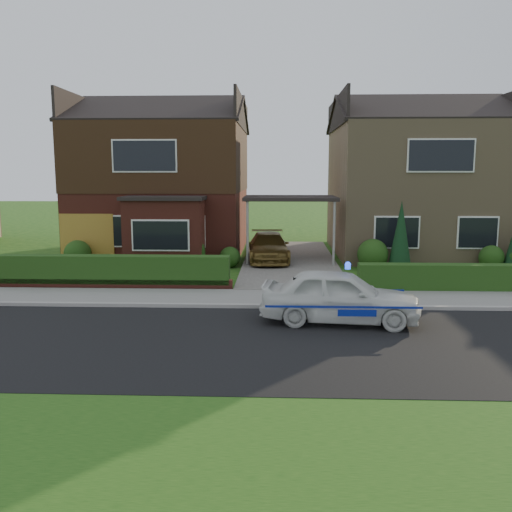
{
  "coord_description": "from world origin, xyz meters",
  "views": [
    {
      "loc": [
        -0.53,
        -11.59,
        3.73
      ],
      "look_at": [
        -1.12,
        3.5,
        1.41
      ],
      "focal_mm": 38.0,
      "sensor_mm": 36.0,
      "label": 1
    }
  ],
  "objects": [
    {
      "name": "shrub_right_mid",
      "position": [
        7.8,
        9.5,
        0.48
      ],
      "size": [
        0.96,
        0.96,
        0.96
      ],
      "primitive_type": "sphere",
      "color": "#163611",
      "rests_on": "ground"
    },
    {
      "name": "driveway_car",
      "position": [
        -0.88,
        10.61,
        0.7
      ],
      "size": [
        1.84,
        4.06,
        1.15
      ],
      "primitive_type": "imported",
      "rotation": [
        0.0,
        0.0,
        0.06
      ],
      "color": "brown",
      "rests_on": "driveway"
    },
    {
      "name": "shrub_left_far",
      "position": [
        -8.5,
        9.5,
        0.54
      ],
      "size": [
        1.08,
        1.08,
        1.08
      ],
      "primitive_type": "sphere",
      "color": "#163611",
      "rests_on": "ground"
    },
    {
      "name": "sidewalk",
      "position": [
        0.0,
        4.1,
        0.05
      ],
      "size": [
        60.0,
        2.0,
        0.1
      ],
      "primitive_type": "cube",
      "color": "slate",
      "rests_on": "ground"
    },
    {
      "name": "shrub_right_near",
      "position": [
        3.2,
        9.4,
        0.6
      ],
      "size": [
        1.2,
        1.2,
        1.2
      ],
      "primitive_type": "sphere",
      "color": "#163611",
      "rests_on": "ground"
    },
    {
      "name": "potted_plant_c",
      "position": [
        -4.4,
        6.99,
        0.35
      ],
      "size": [
        0.51,
        0.51,
        0.7
      ],
      "primitive_type": "imported",
      "rotation": [
        0.0,
        0.0,
        1.18
      ],
      "color": "gray",
      "rests_on": "ground"
    },
    {
      "name": "hedge_right",
      "position": [
        5.8,
        5.35,
        0.0
      ],
      "size": [
        7.5,
        0.55,
        0.8
      ],
      "primitive_type": "cube",
      "color": "#163611",
      "rests_on": "ground"
    },
    {
      "name": "house_right",
      "position": [
        5.8,
        13.99,
        3.66
      ],
      "size": [
        7.5,
        8.06,
        7.25
      ],
      "color": "#99805E",
      "rests_on": "ground"
    },
    {
      "name": "police_car",
      "position": [
        1.05,
        1.71,
        0.67
      ],
      "size": [
        3.63,
        4.1,
        1.51
      ],
      "rotation": [
        0.0,
        0.0,
        1.45
      ],
      "color": "silver",
      "rests_on": "ground"
    },
    {
      "name": "hedge_left",
      "position": [
        -5.8,
        5.45,
        0.0
      ],
      "size": [
        7.5,
        0.55,
        0.9
      ],
      "primitive_type": "cube",
      "color": "#163611",
      "rests_on": "ground"
    },
    {
      "name": "dwarf_wall",
      "position": [
        -5.8,
        5.3,
        0.18
      ],
      "size": [
        7.7,
        0.25,
        0.36
      ],
      "primitive_type": "cube",
      "color": "maroon",
      "rests_on": "ground"
    },
    {
      "name": "garage_door",
      "position": [
        -8.25,
        9.96,
        1.05
      ],
      "size": [
        2.2,
        0.1,
        2.1
      ],
      "primitive_type": "cube",
      "color": "olive",
      "rests_on": "ground"
    },
    {
      "name": "shrub_left_near",
      "position": [
        -2.4,
        9.6,
        0.42
      ],
      "size": [
        0.84,
        0.84,
        0.84
      ],
      "primitive_type": "sphere",
      "color": "#163611",
      "rests_on": "ground"
    },
    {
      "name": "driveway",
      "position": [
        0.0,
        11.0,
        0.06
      ],
      "size": [
        3.8,
        12.0,
        0.12
      ],
      "primitive_type": "cube",
      "color": "#666059",
      "rests_on": "ground"
    },
    {
      "name": "potted_plant_a",
      "position": [
        -9.0,
        6.72,
        0.43
      ],
      "size": [
        0.53,
        0.44,
        0.86
      ],
      "primitive_type": "imported",
      "rotation": [
        0.0,
        0.0,
        0.35
      ],
      "color": "gray",
      "rests_on": "ground"
    },
    {
      "name": "house_left",
      "position": [
        -5.78,
        13.9,
        3.81
      ],
      "size": [
        7.5,
        9.53,
        7.25
      ],
      "color": "maroon",
      "rests_on": "ground"
    },
    {
      "name": "conifer_a",
      "position": [
        4.2,
        9.2,
        1.3
      ],
      "size": [
        0.9,
        0.9,
        2.6
      ],
      "primitive_type": "cone",
      "color": "black",
      "rests_on": "ground"
    },
    {
      "name": "road",
      "position": [
        0.0,
        0.0,
        0.0
      ],
      "size": [
        60.0,
        6.0,
        0.02
      ],
      "primitive_type": "cube",
      "color": "black",
      "rests_on": "ground"
    },
    {
      "name": "carport_link",
      "position": [
        0.0,
        10.95,
        2.66
      ],
      "size": [
        3.8,
        3.0,
        2.77
      ],
      "color": "black",
      "rests_on": "ground"
    },
    {
      "name": "grass_verge",
      "position": [
        0.0,
        -5.0,
        0.0
      ],
      "size": [
        60.0,
        4.0,
        0.01
      ],
      "primitive_type": "cube",
      "color": "#1A4612",
      "rests_on": "ground"
    },
    {
      "name": "shrub_left_mid",
      "position": [
        -4.0,
        9.3,
        0.66
      ],
      "size": [
        1.32,
        1.32,
        1.32
      ],
      "primitive_type": "sphere",
      "color": "#163611",
      "rests_on": "ground"
    },
    {
      "name": "kerb",
      "position": [
        0.0,
        3.05,
        0.06
      ],
      "size": [
        60.0,
        0.16,
        0.12
      ],
      "primitive_type": "cube",
      "color": "#9E9993",
      "rests_on": "ground"
    },
    {
      "name": "ground",
      "position": [
        0.0,
        0.0,
        0.0
      ],
      "size": [
        120.0,
        120.0,
        0.0
      ],
      "primitive_type": "plane",
      "color": "#1A4612",
      "rests_on": "ground"
    },
    {
      "name": "potted_plant_b",
      "position": [
        -5.71,
        7.83,
        0.34
      ],
      "size": [
        0.43,
        0.38,
        0.67
      ],
      "primitive_type": "imported",
      "rotation": [
        0.0,
        0.0,
        0.27
      ],
      "color": "gray",
      "rests_on": "ground"
    }
  ]
}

